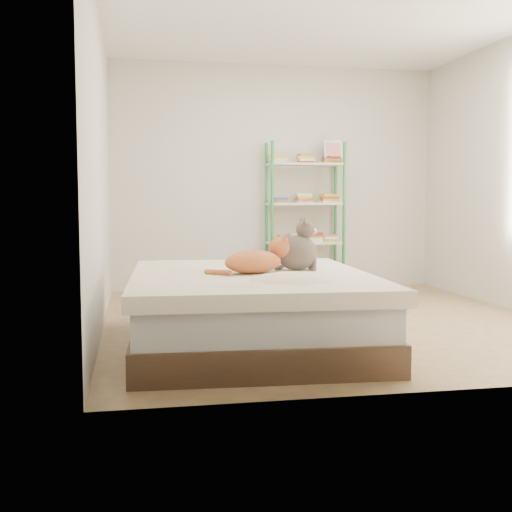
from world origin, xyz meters
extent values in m
cube|color=tan|center=(0.00, 0.00, 0.00)|extent=(3.80, 4.20, 0.01)
cube|color=white|center=(0.00, 0.00, 2.60)|extent=(3.80, 4.20, 0.01)
cube|color=beige|center=(0.00, 2.10, 1.30)|extent=(3.80, 0.01, 2.60)
cube|color=beige|center=(0.00, -2.10, 1.30)|extent=(3.80, 0.01, 2.60)
cube|color=beige|center=(-1.90, 0.00, 1.30)|extent=(0.01, 4.20, 2.60)
cube|color=#4C3921|center=(-0.83, -0.83, 0.10)|extent=(1.73, 2.11, 0.20)
cube|color=silver|center=(-0.83, -0.83, 0.31)|extent=(1.68, 2.05, 0.22)
cube|color=#F5E3BF|center=(-0.83, -0.83, 0.48)|extent=(1.76, 2.16, 0.10)
cylinder|color=#318D45|center=(-0.12, 1.72, 0.85)|extent=(0.04, 0.04, 1.70)
cylinder|color=#318D45|center=(-0.12, 2.04, 0.85)|extent=(0.04, 0.04, 1.70)
cylinder|color=#318D45|center=(0.72, 1.72, 0.85)|extent=(0.04, 0.04, 1.70)
cylinder|color=#318D45|center=(0.72, 2.04, 0.85)|extent=(0.04, 0.04, 1.70)
cube|color=silver|center=(0.30, 1.88, 0.10)|extent=(0.86, 0.34, 0.02)
cube|color=silver|center=(0.30, 1.88, 0.55)|extent=(0.86, 0.34, 0.02)
cube|color=silver|center=(0.30, 1.88, 1.00)|extent=(0.86, 0.34, 0.02)
cube|color=silver|center=(0.30, 1.88, 1.45)|extent=(0.86, 0.34, 0.02)
cube|color=#AC2D18|center=(0.30, 1.88, 0.16)|extent=(0.20, 0.16, 0.09)
cube|color=#AC2D18|center=(0.00, 1.88, 0.61)|extent=(0.20, 0.16, 0.09)
cube|color=#AC2D18|center=(0.20, 1.88, 0.61)|extent=(0.20, 0.16, 0.09)
cube|color=#AC2D18|center=(0.40, 1.88, 0.61)|extent=(0.20, 0.16, 0.09)
cube|color=#AC2D18|center=(0.60, 1.88, 0.61)|extent=(0.20, 0.16, 0.09)
cube|color=#AC2D18|center=(0.00, 1.88, 1.06)|extent=(0.20, 0.16, 0.09)
cube|color=#AC2D18|center=(0.30, 1.88, 1.06)|extent=(0.20, 0.16, 0.09)
cube|color=#AC2D18|center=(0.60, 1.88, 1.06)|extent=(0.20, 0.16, 0.09)
cube|color=#AC2D18|center=(0.00, 1.88, 1.51)|extent=(0.20, 0.16, 0.09)
cube|color=#AC2D18|center=(0.30, 1.88, 1.51)|extent=(0.20, 0.16, 0.09)
cube|color=#AC2D18|center=(0.60, 1.88, 1.51)|extent=(0.20, 0.16, 0.09)
cube|color=white|center=(0.65, 1.93, 1.60)|extent=(0.22, 0.10, 0.27)
cube|color=red|center=(0.65, 1.92, 1.60)|extent=(0.17, 0.07, 0.21)
cube|color=olive|center=(-0.11, 0.87, 0.19)|extent=(0.69, 0.63, 0.39)
cube|color=#541E78|center=(-0.02, 0.66, 0.19)|extent=(0.31, 0.15, 0.09)
cube|color=olive|center=(-0.11, 0.67, 0.39)|extent=(0.57, 0.38, 0.12)
cube|color=white|center=(-0.55, 1.85, 0.16)|extent=(0.34, 0.31, 0.32)
cube|color=white|center=(-0.55, 1.85, 0.34)|extent=(0.38, 0.35, 0.03)
camera|label=1|loc=(-1.64, -5.28, 1.04)|focal=45.00mm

